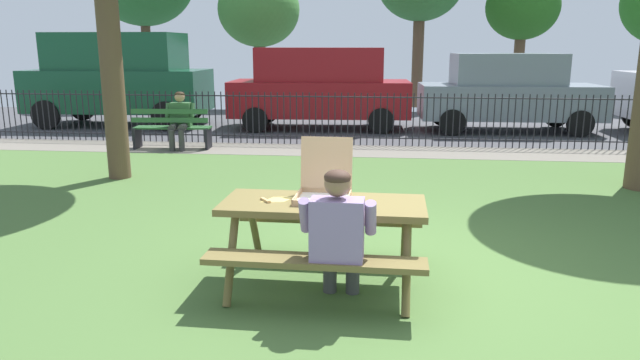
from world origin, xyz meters
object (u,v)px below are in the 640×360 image
Objects in this scene: pizza_box_open at (324,184)px; pizza_slice_on_table at (276,199)px; far_tree_midright at (523,8)px; park_bench_left at (172,129)px; person_on_park_bench at (180,118)px; parked_car_center at (508,91)px; adult_at_table at (338,232)px; far_tree_midleft at (259,11)px; parked_car_left at (320,86)px; picnic_table_foreground at (323,220)px; parked_car_far_left at (119,77)px.

pizza_slice_on_table is at bearing -163.76° from pizza_box_open.
pizza_box_open is at bearing -107.78° from far_tree_midright.
pizza_box_open reaches higher than park_bench_left.
pizza_box_open is 0.45× the size of person_on_park_bench.
parked_car_center is (4.03, 10.13, 0.23)m from pizza_slice_on_table.
pizza_slice_on_table is at bearing -62.61° from park_bench_left.
far_tree_midleft is (-4.16, 16.54, 2.69)m from adult_at_table.
pizza_box_open reaches higher than pizza_slice_on_table.
person_on_park_bench is 4.29m from parked_car_left.
person_on_park_bench is at bearing 118.91° from picnic_table_foreground.
far_tree_midleft is 9.07m from far_tree_midright.
pizza_box_open is 0.72m from adult_at_table.
parked_car_left is (-1.15, 10.15, 0.50)m from picnic_table_foreground.
parked_car_far_left reaches higher than pizza_slice_on_table.
pizza_slice_on_table is 0.26× the size of person_on_park_bench.
adult_at_table is 11.20m from parked_car_center.
parked_car_far_left is (-6.18, 10.13, 0.53)m from pizza_slice_on_table.
pizza_slice_on_table is at bearing -58.61° from parked_car_far_left.
adult_at_table is at bearing -107.82° from parked_car_center.
pizza_box_open is 0.11× the size of parked_car_far_left.
far_tree_midright reaches higher than picnic_table_foreground.
parked_car_center is at bearing -37.77° from far_tree_midleft.
far_tree_midright is at bearing 72.40° from picnic_table_foreground.
pizza_box_open is 10.64m from parked_car_center.
parked_car_far_left is 1.05× the size of far_tree_midright.
pizza_box_open is 7.68m from park_bench_left.
parked_car_left is at bearing 52.69° from person_on_park_bench.
park_bench_left is at bearing -155.56° from parked_car_center.
far_tree_midleft reaches higher than parked_car_far_left.
pizza_slice_on_table is 0.07× the size of parked_car_far_left.
park_bench_left is 8.27m from parked_car_center.
parked_car_far_left is at bearing -114.03° from far_tree_midleft.
parked_car_far_left reaches higher than parked_car_left.
park_bench_left is 0.36× the size of far_tree_midright.
far_tree_midleft is 1.04× the size of far_tree_midright.
far_tree_midright is at bearing 45.93° from park_bench_left.
parked_car_left is at bearing 96.45° from picnic_table_foreground.
park_bench_left is (-4.08, 7.25, -0.24)m from adult_at_table.
adult_at_table is at bearing -106.55° from far_tree_midright.
adult_at_table and person_on_park_bench have the same top height.
person_on_park_bench is (-3.30, 6.74, -0.12)m from pizza_slice_on_table.
parked_car_center is at bearing 24.44° from park_bench_left.
far_tree_midright is at bearing 70.99° from pizza_slice_on_table.
adult_at_table is at bearing -41.38° from pizza_slice_on_table.
far_tree_midleft reaches higher than parked_car_center.
adult_at_table is at bearing -75.88° from far_tree_midleft.
park_bench_left is 0.35× the size of parked_car_left.
parked_car_left is (-1.14, 10.01, 0.20)m from pizza_box_open.
pizza_slice_on_table is 7.57m from park_bench_left.
parked_car_left is at bearing 51.03° from park_bench_left.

